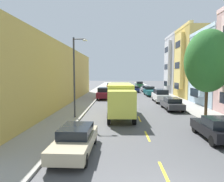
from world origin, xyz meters
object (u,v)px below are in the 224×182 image
(parked_sedan_charcoal, at_px, (172,104))
(street_lamp, at_px, (76,72))
(parked_wagon_orange, at_px, (110,85))
(parked_sedan_silver, at_px, (145,88))
(delivery_box_truck, at_px, (120,98))
(moving_navy_sedan, at_px, (135,89))
(parked_suv_burgundy, at_px, (104,93))
(parked_pickup_teal, at_px, (150,91))
(parked_sedan_champagne, at_px, (76,139))
(parked_suv_forest, at_px, (139,85))
(street_tree_second, at_px, (208,61))
(parked_suv_white, at_px, (161,95))
(parked_hatchback_black, at_px, (216,128))

(parked_sedan_charcoal, bearing_deg, street_lamp, -154.77)
(parked_wagon_orange, xyz_separation_m, parked_sedan_silver, (8.81, -11.12, -0.05))
(parked_sedan_charcoal, distance_m, parked_wagon_orange, 35.47)
(delivery_box_truck, distance_m, moving_navy_sedan, 26.05)
(parked_suv_burgundy, height_order, parked_pickup_teal, parked_suv_burgundy)
(parked_suv_burgundy, xyz_separation_m, parked_sedan_champagne, (0.22, -22.49, -0.24))
(parked_suv_forest, relative_size, moving_navy_sedan, 1.07)
(parked_wagon_orange, height_order, moving_navy_sedan, parked_wagon_orange)
(parked_sedan_silver, bearing_deg, delivery_box_truck, -103.00)
(parked_suv_forest, xyz_separation_m, moving_navy_sedan, (-2.50, -13.45, -0.24))
(parked_wagon_orange, distance_m, parked_sedan_silver, 14.18)
(parked_suv_forest, distance_m, moving_navy_sedan, 13.68)
(delivery_box_truck, relative_size, parked_sedan_charcoal, 1.76)
(parked_wagon_orange, bearing_deg, parked_sedan_silver, -51.60)
(delivery_box_truck, relative_size, parked_wagon_orange, 1.67)
(street_tree_second, height_order, parked_wagon_orange, street_tree_second)
(parked_suv_burgundy, relative_size, parked_sedan_silver, 1.07)
(moving_navy_sedan, bearing_deg, street_tree_second, -80.08)
(parked_suv_burgundy, bearing_deg, street_lamp, -95.78)
(moving_navy_sedan, bearing_deg, parked_suv_forest, 79.49)
(street_tree_second, distance_m, parked_suv_white, 11.63)
(parked_pickup_teal, distance_m, parked_sedan_champagne, 29.12)
(parked_pickup_teal, height_order, parked_suv_forest, parked_suv_forest)
(delivery_box_truck, bearing_deg, moving_navy_sedan, 82.04)
(street_tree_second, relative_size, moving_navy_sedan, 1.83)
(parked_hatchback_black, bearing_deg, street_tree_second, 71.29)
(street_lamp, relative_size, delivery_box_truck, 0.94)
(parked_sedan_silver, height_order, parked_suv_forest, parked_suv_forest)
(parked_wagon_orange, bearing_deg, street_lamp, -92.27)
(parked_sedan_charcoal, height_order, parked_pickup_teal, parked_pickup_teal)
(parked_suv_burgundy, xyz_separation_m, parked_sedan_silver, (8.89, 13.57, -0.24))
(parked_wagon_orange, relative_size, moving_navy_sedan, 1.05)
(parked_suv_forest, bearing_deg, moving_navy_sedan, -100.51)
(street_tree_second, distance_m, parked_pickup_teal, 19.90)
(parked_hatchback_black, bearing_deg, parked_sedan_champagne, -164.20)
(parked_wagon_orange, bearing_deg, moving_navy_sedan, -63.15)
(parked_pickup_teal, height_order, parked_suv_white, parked_suv_white)
(parked_suv_white, xyz_separation_m, parked_sedan_champagne, (-8.62, -19.18, -0.24))
(parked_sedan_charcoal, height_order, moving_navy_sedan, same)
(parked_sedan_champagne, xyz_separation_m, parked_suv_forest, (8.56, 48.37, 0.24))
(street_lamp, distance_m, parked_suv_forest, 41.84)
(parked_suv_burgundy, xyz_separation_m, parked_wagon_orange, (0.08, 24.68, -0.18))
(street_tree_second, bearing_deg, parked_pickup_teal, 96.46)
(parked_sedan_silver, bearing_deg, parked_pickup_teal, -91.31)
(street_lamp, bearing_deg, parked_suv_forest, 75.77)
(parked_hatchback_black, distance_m, moving_navy_sedan, 32.60)
(street_lamp, distance_m, parked_suv_white, 15.63)
(parked_suv_burgundy, bearing_deg, delivery_box_truck, -78.64)
(parked_hatchback_black, bearing_deg, parked_suv_white, 89.80)
(delivery_box_truck, bearing_deg, parked_pickup_teal, 72.15)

